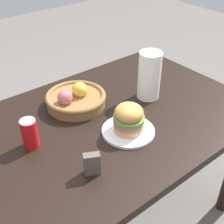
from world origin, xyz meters
TOP-DOWN VIEW (x-y plane):
  - ground_plane at (0.00, 0.00)m, footprint 8.00×8.00m
  - dining_table at (0.00, 0.00)m, footprint 1.40×0.90m
  - plate at (0.02, -0.13)m, footprint 0.23×0.23m
  - sandwich at (0.02, -0.13)m, footprint 0.13×0.13m
  - soda_can at (-0.34, 0.05)m, footprint 0.07×0.07m
  - fruit_basket at (-0.04, 0.18)m, footprint 0.29×0.29m
  - paper_towel_roll at (0.29, 0.02)m, footprint 0.11×0.11m
  - napkin_holder at (-0.24, -0.23)m, footprint 0.07×0.05m

SIDE VIEW (x-z plane):
  - ground_plane at x=0.00m, z-range 0.00..0.00m
  - dining_table at x=0.00m, z-range 0.27..1.02m
  - plate at x=0.02m, z-range 0.75..0.76m
  - fruit_basket at x=-0.04m, z-range 0.73..0.85m
  - napkin_holder at x=-0.24m, z-range 0.75..0.84m
  - soda_can at x=-0.34m, z-range 0.75..0.88m
  - sandwich at x=0.02m, z-range 0.76..0.89m
  - paper_towel_roll at x=0.29m, z-range 0.75..0.99m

